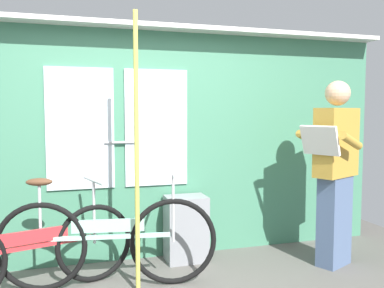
% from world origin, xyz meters
% --- Properties ---
extents(train_door_wall, '(5.04, 0.28, 2.21)m').
position_xyz_m(train_door_wall, '(-0.01, 1.14, 1.16)').
color(train_door_wall, '#427F60').
rests_on(train_door_wall, ground_plane).
extents(bicycle_near_door, '(1.74, 0.46, 0.92)m').
position_xyz_m(bicycle_near_door, '(-0.38, 0.52, 0.38)').
color(bicycle_near_door, black).
rests_on(bicycle_near_door, ground_plane).
extents(bicycle_leaning_behind, '(1.59, 0.60, 0.86)m').
position_xyz_m(bicycle_leaning_behind, '(-0.95, 0.54, 0.35)').
color(bicycle_leaning_behind, black).
rests_on(bicycle_leaning_behind, ground_plane).
extents(passenger_reading_newspaper, '(0.63, 0.57, 1.69)m').
position_xyz_m(passenger_reading_newspaper, '(1.66, 0.42, 0.89)').
color(passenger_reading_newspaper, slate).
rests_on(passenger_reading_newspaper, ground_plane).
extents(trash_bin_by_wall, '(0.38, 0.28, 0.62)m').
position_xyz_m(trash_bin_by_wall, '(0.39, 0.93, 0.31)').
color(trash_bin_by_wall, gray).
rests_on(trash_bin_by_wall, ground_plane).
extents(handrail_pole, '(0.04, 0.04, 2.17)m').
position_xyz_m(handrail_pole, '(-0.16, 0.36, 1.08)').
color(handrail_pole, '#C6C14C').
rests_on(handrail_pole, ground_plane).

